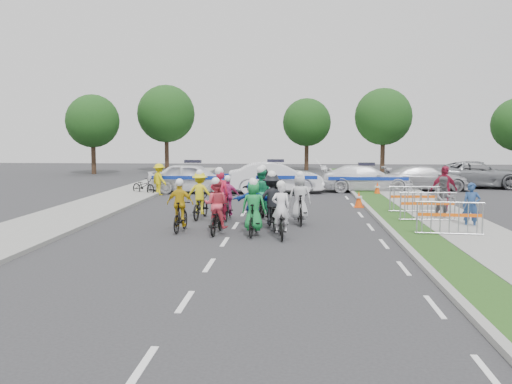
# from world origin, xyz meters

# --- Properties ---
(ground) EXTENTS (90.00, 90.00, 0.00)m
(ground) POSITION_xyz_m (0.00, 0.00, 0.00)
(ground) COLOR #28282B
(ground) RESTS_ON ground
(curb_right) EXTENTS (0.20, 60.00, 0.12)m
(curb_right) POSITION_xyz_m (5.10, 5.00, 0.06)
(curb_right) COLOR gray
(curb_right) RESTS_ON ground
(grass_strip) EXTENTS (1.20, 60.00, 0.11)m
(grass_strip) POSITION_xyz_m (5.80, 5.00, 0.06)
(grass_strip) COLOR #224315
(grass_strip) RESTS_ON ground
(sidewalk_right) EXTENTS (2.40, 60.00, 0.13)m
(sidewalk_right) POSITION_xyz_m (7.60, 5.00, 0.07)
(sidewalk_right) COLOR gray
(sidewalk_right) RESTS_ON ground
(sidewalk_left) EXTENTS (3.00, 60.00, 0.13)m
(sidewalk_left) POSITION_xyz_m (-6.50, 5.00, 0.07)
(sidewalk_left) COLOR gray
(sidewalk_left) RESTS_ON ground
(rider_0) EXTENTS (0.72, 1.77, 1.77)m
(rider_0) POSITION_xyz_m (1.62, 0.74, 0.59)
(rider_0) COLOR black
(rider_0) RESTS_ON ground
(rider_1) EXTENTS (0.79, 1.73, 1.79)m
(rider_1) POSITION_xyz_m (0.77, 1.10, 0.70)
(rider_1) COLOR black
(rider_1) RESTS_ON ground
(rider_2) EXTENTS (0.78, 1.79, 1.80)m
(rider_2) POSITION_xyz_m (-0.44, 1.38, 0.67)
(rider_2) COLOR black
(rider_2) RESTS_ON ground
(rider_3) EXTENTS (0.89, 1.68, 1.74)m
(rider_3) POSITION_xyz_m (-1.64, 1.64, 0.67)
(rider_3) COLOR black
(rider_3) RESTS_ON ground
(rider_4) EXTENTS (1.18, 2.01, 1.96)m
(rider_4) POSITION_xyz_m (1.28, 2.35, 0.75)
(rider_4) COLOR black
(rider_4) RESTS_ON ground
(rider_5) EXTENTS (1.38, 1.65, 1.69)m
(rider_5) POSITION_xyz_m (0.62, 2.69, 0.72)
(rider_5) COLOR black
(rider_5) RESTS_ON ground
(rider_6) EXTENTS (0.95, 2.06, 2.02)m
(rider_6) POSITION_xyz_m (-0.57, 3.16, 0.67)
(rider_6) COLOR black
(rider_6) RESTS_ON ground
(rider_7) EXTENTS (0.82, 1.82, 1.87)m
(rider_7) POSITION_xyz_m (2.21, 3.44, 0.73)
(rider_7) COLOR black
(rider_7) RESTS_ON ground
(rider_8) EXTENTS (0.85, 1.97, 1.99)m
(rider_8) POSITION_xyz_m (0.79, 4.32, 0.74)
(rider_8) COLOR black
(rider_8) RESTS_ON ground
(rider_9) EXTENTS (0.84, 1.59, 1.66)m
(rider_9) POSITION_xyz_m (-0.41, 4.30, 0.65)
(rider_9) COLOR black
(rider_9) RESTS_ON ground
(rider_10) EXTENTS (1.08, 1.86, 1.84)m
(rider_10) POSITION_xyz_m (-1.49, 4.54, 0.72)
(rider_10) COLOR black
(rider_10) RESTS_ON ground
(rider_11) EXTENTS (1.62, 1.93, 1.98)m
(rider_11) POSITION_xyz_m (0.80, 5.45, 0.83)
(rider_11) COLOR black
(rider_11) RESTS_ON ground
(police_car_0) EXTENTS (4.85, 2.17, 1.62)m
(police_car_0) POSITION_xyz_m (-3.45, 13.94, 0.81)
(police_car_0) COLOR white
(police_car_0) RESTS_ON ground
(police_car_1) EXTENTS (5.19, 2.26, 1.66)m
(police_car_1) POSITION_xyz_m (0.98, 14.18, 0.83)
(police_car_1) COLOR white
(police_car_1) RESTS_ON ground
(police_car_2) EXTENTS (5.02, 2.10, 1.45)m
(police_car_2) POSITION_xyz_m (5.92, 15.18, 0.72)
(police_car_2) COLOR white
(police_car_2) RESTS_ON ground
(civilian_sedan) EXTENTS (4.81, 2.09, 1.38)m
(civilian_sedan) POSITION_xyz_m (9.36, 16.21, 0.69)
(civilian_sedan) COLOR #B1B0B5
(civilian_sedan) RESTS_ON ground
(civilian_suv) EXTENTS (6.06, 3.76, 1.56)m
(civilian_suv) POSITION_xyz_m (12.86, 18.11, 0.78)
(civilian_suv) COLOR gray
(civilian_suv) RESTS_ON ground
(spectator_0) EXTENTS (0.65, 0.53, 1.55)m
(spectator_0) POSITION_xyz_m (7.87, 2.83, 0.78)
(spectator_0) COLOR navy
(spectator_0) RESTS_ON ground
(spectator_1) EXTENTS (0.81, 0.64, 1.62)m
(spectator_1) POSITION_xyz_m (7.42, 4.55, 0.81)
(spectator_1) COLOR slate
(spectator_1) RESTS_ON ground
(spectator_2) EXTENTS (1.20, 0.72, 1.91)m
(spectator_2) POSITION_xyz_m (7.91, 6.52, 0.96)
(spectator_2) COLOR maroon
(spectator_2) RESTS_ON ground
(marshal_hiviz) EXTENTS (1.19, 1.17, 1.64)m
(marshal_hiviz) POSITION_xyz_m (-5.02, 12.78, 0.82)
(marshal_hiviz) COLOR yellow
(marshal_hiviz) RESTS_ON ground
(barrier_0) EXTENTS (2.04, 0.69, 1.12)m
(barrier_0) POSITION_xyz_m (6.70, 1.05, 0.56)
(barrier_0) COLOR #A5A8AD
(barrier_0) RESTS_ON ground
(barrier_1) EXTENTS (2.02, 0.59, 1.12)m
(barrier_1) POSITION_xyz_m (6.70, 3.93, 0.56)
(barrier_1) COLOR #A5A8AD
(barrier_1) RESTS_ON ground
(barrier_2) EXTENTS (2.02, 0.59, 1.12)m
(barrier_2) POSITION_xyz_m (6.70, 6.16, 0.56)
(barrier_2) COLOR #A5A8AD
(barrier_2) RESTS_ON ground
(cone_0) EXTENTS (0.40, 0.40, 0.70)m
(cone_0) POSITION_xyz_m (4.78, 8.33, 0.34)
(cone_0) COLOR #F24C0C
(cone_0) RESTS_ON ground
(cone_1) EXTENTS (0.40, 0.40, 0.70)m
(cone_1) POSITION_xyz_m (6.26, 13.27, 0.34)
(cone_1) COLOR #F24C0C
(cone_1) RESTS_ON ground
(parked_bike) EXTENTS (1.73, 1.46, 0.89)m
(parked_bike) POSITION_xyz_m (-5.89, 12.91, 0.45)
(parked_bike) COLOR black
(parked_bike) RESTS_ON ground
(tree_0) EXTENTS (4.20, 4.20, 6.30)m
(tree_0) POSITION_xyz_m (-14.00, 28.00, 4.19)
(tree_0) COLOR #382619
(tree_0) RESTS_ON ground
(tree_1) EXTENTS (4.55, 4.55, 6.82)m
(tree_1) POSITION_xyz_m (9.00, 30.00, 4.54)
(tree_1) COLOR #382619
(tree_1) RESTS_ON ground
(tree_3) EXTENTS (4.90, 4.90, 7.35)m
(tree_3) POSITION_xyz_m (-9.00, 32.00, 4.89)
(tree_3) COLOR #382619
(tree_3) RESTS_ON ground
(tree_4) EXTENTS (4.20, 4.20, 6.30)m
(tree_4) POSITION_xyz_m (3.00, 34.00, 4.19)
(tree_4) COLOR #382619
(tree_4) RESTS_ON ground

